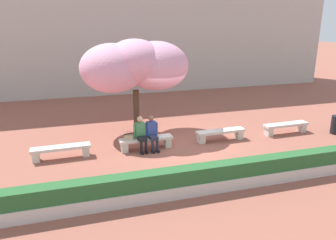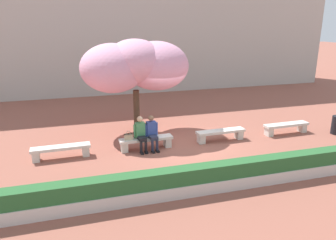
# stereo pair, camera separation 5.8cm
# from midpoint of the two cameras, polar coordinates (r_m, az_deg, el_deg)

# --- Properties ---
(ground_plane) EXTENTS (100.00, 100.00, 0.00)m
(ground_plane) POSITION_cam_midpoint_polar(r_m,az_deg,el_deg) (12.80, 2.75, -4.30)
(ground_plane) COLOR #8E5142
(building_facade) EXTENTS (28.00, 4.00, 10.19)m
(building_facade) POSITION_cam_midpoint_polar(r_m,az_deg,el_deg) (23.16, -7.11, 18.04)
(building_facade) COLOR #B7B2A8
(building_facade) RESTS_ON ground
(stone_bench_west_end) EXTENTS (2.02, 0.47, 0.45)m
(stone_bench_west_end) POSITION_cam_midpoint_polar(r_m,az_deg,el_deg) (12.05, -18.27, -5.01)
(stone_bench_west_end) COLOR beige
(stone_bench_west_end) RESTS_ON ground
(stone_bench_near_west) EXTENTS (2.02, 0.47, 0.45)m
(stone_bench_near_west) POSITION_cam_midpoint_polar(r_m,az_deg,el_deg) (12.29, -3.96, -3.70)
(stone_bench_near_west) COLOR beige
(stone_bench_near_west) RESTS_ON ground
(stone_bench_center) EXTENTS (2.02, 0.47, 0.45)m
(stone_bench_center) POSITION_cam_midpoint_polar(r_m,az_deg,el_deg) (13.25, 9.00, -2.32)
(stone_bench_center) COLOR beige
(stone_bench_center) RESTS_ON ground
(stone_bench_near_east) EXTENTS (2.02, 0.47, 0.45)m
(stone_bench_near_east) POSITION_cam_midpoint_polar(r_m,az_deg,el_deg) (14.79, 19.72, -1.08)
(stone_bench_near_east) COLOR beige
(stone_bench_near_east) RESTS_ON ground
(person_seated_left) EXTENTS (0.51, 0.70, 1.29)m
(person_seated_left) POSITION_cam_midpoint_polar(r_m,az_deg,el_deg) (12.07, -4.88, -2.16)
(person_seated_left) COLOR black
(person_seated_left) RESTS_ON ground
(person_seated_right) EXTENTS (0.51, 0.70, 1.29)m
(person_seated_right) POSITION_cam_midpoint_polar(r_m,az_deg,el_deg) (12.16, -2.94, -1.97)
(person_seated_right) COLOR black
(person_seated_right) RESTS_ON ground
(handbag) EXTENTS (0.30, 0.15, 0.34)m
(handbag) POSITION_cam_midpoint_polar(r_m,az_deg,el_deg) (12.06, -7.02, -2.85)
(handbag) COLOR tan
(handbag) RESTS_ON stone_bench_near_west
(cherry_tree_main) EXTENTS (4.49, 2.85, 3.94)m
(cherry_tree_main) POSITION_cam_midpoint_polar(r_m,az_deg,el_deg) (13.67, -5.89, 9.42)
(cherry_tree_main) COLOR #473323
(cherry_tree_main) RESTS_ON ground
(planter_hedge_foreground) EXTENTS (15.66, 0.50, 0.80)m
(planter_hedge_foreground) POSITION_cam_midpoint_polar(r_m,az_deg,el_deg) (9.64, 9.94, -9.53)
(planter_hedge_foreground) COLOR beige
(planter_hedge_foreground) RESTS_ON ground
(trash_bin) EXTENTS (0.44, 0.44, 0.78)m
(trash_bin) POSITION_cam_midpoint_polar(r_m,az_deg,el_deg) (15.60, 27.17, -0.75)
(trash_bin) COLOR black
(trash_bin) RESTS_ON ground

